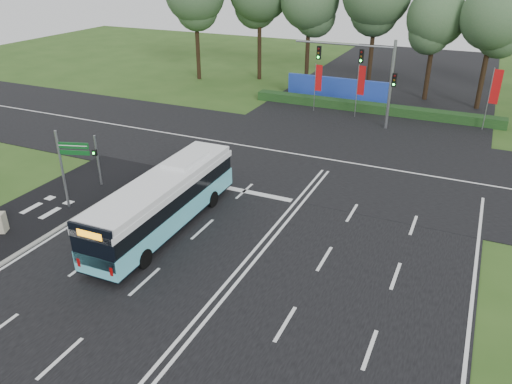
# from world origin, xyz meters

# --- Properties ---
(ground) EXTENTS (120.00, 120.00, 0.00)m
(ground) POSITION_xyz_m (0.00, 0.00, 0.00)
(ground) COLOR #2D4F1A
(ground) RESTS_ON ground
(road_main) EXTENTS (20.00, 120.00, 0.04)m
(road_main) POSITION_xyz_m (0.00, 0.00, 0.02)
(road_main) COLOR black
(road_main) RESTS_ON ground
(road_cross) EXTENTS (120.00, 14.00, 0.05)m
(road_cross) POSITION_xyz_m (0.00, 12.00, 0.03)
(road_cross) COLOR black
(road_cross) RESTS_ON ground
(bike_path) EXTENTS (5.00, 18.00, 0.06)m
(bike_path) POSITION_xyz_m (-12.50, -3.00, 0.03)
(bike_path) COLOR black
(bike_path) RESTS_ON ground
(kerb_strip) EXTENTS (0.25, 18.00, 0.12)m
(kerb_strip) POSITION_xyz_m (-10.10, -3.00, 0.06)
(kerb_strip) COLOR gray
(kerb_strip) RESTS_ON ground
(city_bus) EXTENTS (2.51, 10.98, 3.14)m
(city_bus) POSITION_xyz_m (-5.10, -0.61, 1.58)
(city_bus) COLOR #5FCADC
(city_bus) RESTS_ON ground
(pedestrian_signal) EXTENTS (0.30, 0.41, 3.24)m
(pedestrian_signal) POSITION_xyz_m (-11.73, 2.10, 1.77)
(pedestrian_signal) COLOR gray
(pedestrian_signal) RESTS_ON ground
(street_sign) EXTENTS (1.70, 0.63, 4.56)m
(street_sign) POSITION_xyz_m (-11.09, -0.84, 2.83)
(street_sign) COLOR gray
(street_sign) RESTS_ON ground
(banner_flag_left) EXTENTS (0.63, 0.07, 4.26)m
(banner_flag_left) POSITION_xyz_m (-4.67, 22.68, 2.79)
(banner_flag_left) COLOR gray
(banner_flag_left) RESTS_ON ground
(banner_flag_mid) EXTENTS (0.67, 0.18, 4.57)m
(banner_flag_mid) POSITION_xyz_m (-0.84, 22.40, 2.98)
(banner_flag_mid) COLOR gray
(banner_flag_mid) RESTS_ON ground
(banner_flag_right) EXTENTS (0.74, 0.17, 5.02)m
(banner_flag_right) POSITION_xyz_m (9.44, 23.33, 3.25)
(banner_flag_right) COLOR gray
(banner_flag_right) RESTS_ON ground
(traffic_light_gantry) EXTENTS (8.41, 0.28, 7.00)m
(traffic_light_gantry) POSITION_xyz_m (0.21, 20.50, 4.66)
(traffic_light_gantry) COLOR gray
(traffic_light_gantry) RESTS_ON ground
(hedge) EXTENTS (22.00, 1.20, 0.80)m
(hedge) POSITION_xyz_m (0.00, 24.50, 0.40)
(hedge) COLOR black
(hedge) RESTS_ON ground
(blue_hoarding) EXTENTS (10.00, 0.30, 2.20)m
(blue_hoarding) POSITION_xyz_m (-4.00, 27.00, 1.10)
(blue_hoarding) COLOR #203FB0
(blue_hoarding) RESTS_ON ground
(eucalyptus_row) EXTENTS (42.69, 9.88, 12.74)m
(eucalyptus_row) POSITION_xyz_m (-3.92, 31.37, 8.79)
(eucalyptus_row) COLOR black
(eucalyptus_row) RESTS_ON ground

